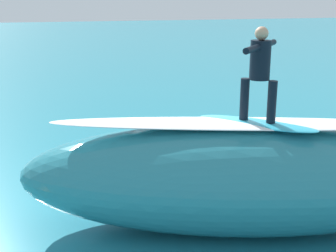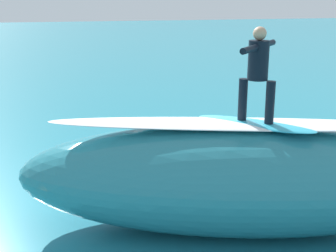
# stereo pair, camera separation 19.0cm
# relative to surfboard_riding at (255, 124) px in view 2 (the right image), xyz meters

# --- Properties ---
(ground_plane) EXTENTS (120.00, 120.00, 0.00)m
(ground_plane) POSITION_rel_surfboard_riding_xyz_m (0.55, -1.98, -1.93)
(ground_plane) COLOR teal
(wave_crest) EXTENTS (7.89, 4.28, 1.89)m
(wave_crest) POSITION_rel_surfboard_riding_xyz_m (0.27, -0.08, -0.99)
(wave_crest) COLOR teal
(wave_crest) RESTS_ON ground_plane
(wave_foam_lip) EXTENTS (6.39, 2.53, 0.08)m
(wave_foam_lip) POSITION_rel_surfboard_riding_xyz_m (0.27, -0.08, -0.00)
(wave_foam_lip) COLOR white
(wave_foam_lip) RESTS_ON wave_crest
(surfboard_riding) EXTENTS (1.88, 1.79, 0.09)m
(surfboard_riding) POSITION_rel_surfboard_riding_xyz_m (0.00, 0.00, 0.00)
(surfboard_riding) COLOR #33B2D1
(surfboard_riding) RESTS_ON wave_crest
(surfer_riding) EXTENTS (1.06, 1.14, 1.54)m
(surfer_riding) POSITION_rel_surfboard_riding_xyz_m (0.00, 0.00, 0.94)
(surfer_riding) COLOR black
(surfer_riding) RESTS_ON surfboard_riding
(surfboard_paddling) EXTENTS (2.20, 0.98, 0.10)m
(surfboard_paddling) POSITION_rel_surfboard_riding_xyz_m (2.04, -3.96, -1.88)
(surfboard_paddling) COLOR #E0563D
(surfboard_paddling) RESTS_ON ground_plane
(surfer_paddling) EXTENTS (1.65, 0.62, 0.30)m
(surfer_paddling) POSITION_rel_surfboard_riding_xyz_m (2.16, -3.94, -1.71)
(surfer_paddling) COLOR black
(surfer_paddling) RESTS_ON surfboard_paddling
(foam_patch_near) EXTENTS (0.99, 1.03, 0.14)m
(foam_patch_near) POSITION_rel_surfboard_riding_xyz_m (-0.45, -1.26, -1.86)
(foam_patch_near) COLOR white
(foam_patch_near) RESTS_ON ground_plane
(foam_patch_mid) EXTENTS (1.12, 0.91, 0.08)m
(foam_patch_mid) POSITION_rel_surfboard_riding_xyz_m (2.46, -3.27, -1.89)
(foam_patch_mid) COLOR white
(foam_patch_mid) RESTS_ON ground_plane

